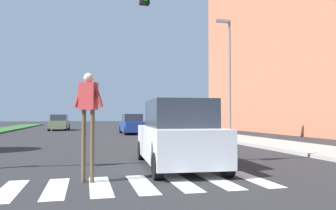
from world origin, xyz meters
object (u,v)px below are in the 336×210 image
at_px(street_lamp_right, 228,68).
at_px(sedan_distant, 59,123).
at_px(pedestrian_performer, 88,109).
at_px(sedan_midblock, 132,125).
at_px(suv_crossing, 178,136).

xyz_separation_m(street_lamp_right, sedan_distant, (-11.49, 17.66, -3.83)).
distance_m(pedestrian_performer, sedan_midblock, 20.77).
relative_size(pedestrian_performer, suv_crossing, 0.53).
bearing_deg(pedestrian_performer, sedan_distant, 95.26).
distance_m(street_lamp_right, sedan_midblock, 10.51).
bearing_deg(sedan_distant, street_lamp_right, -56.94).
height_order(street_lamp_right, pedestrian_performer, street_lamp_right).
bearing_deg(street_lamp_right, suv_crossing, -121.04).
height_order(street_lamp_right, sedan_distant, street_lamp_right).
height_order(sedan_midblock, sedan_distant, sedan_midblock).
relative_size(street_lamp_right, sedan_distant, 1.63).
height_order(pedestrian_performer, sedan_distant, pedestrian_performer).
xyz_separation_m(street_lamp_right, pedestrian_performer, (-8.77, -11.97, -2.93)).
bearing_deg(sedan_distant, sedan_midblock, -54.74).
bearing_deg(sedan_distant, pedestrian_performer, -84.74).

